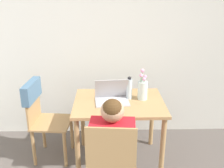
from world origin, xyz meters
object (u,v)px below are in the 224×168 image
object	(u,v)px
chair_occupied	(112,167)
person_seated	(113,139)
chair_spare	(40,108)
flower_vase	(143,89)
water_bottle	(129,89)
laptop	(112,96)

from	to	relation	value
chair_occupied	person_seated	size ratio (longest dim) A/B	0.86
chair_spare	person_seated	xyz separation A→B (m)	(0.77, -0.70, 0.05)
flower_vase	water_bottle	xyz separation A→B (m)	(-0.14, 0.01, 0.00)
laptop	water_bottle	distance (m)	0.20
chair_spare	laptop	distance (m)	0.80
chair_occupied	chair_spare	size ratio (longest dim) A/B	0.99
chair_occupied	chair_spare	xyz separation A→B (m)	(-0.76, 0.81, 0.14)
flower_vase	laptop	bearing A→B (deg)	-172.31
laptop	water_bottle	xyz separation A→B (m)	(0.18, 0.06, 0.06)
chair_occupied	flower_vase	size ratio (longest dim) A/B	2.73
chair_spare	water_bottle	world-z (taller)	water_bottle
water_bottle	laptop	bearing A→B (deg)	-162.75
chair_occupied	person_seated	bearing A→B (deg)	-90.00
chair_spare	flower_vase	world-z (taller)	flower_vase
flower_vase	chair_spare	bearing A→B (deg)	177.77
chair_occupied	person_seated	world-z (taller)	person_seated
chair_spare	laptop	world-z (taller)	laptop
chair_spare	person_seated	bearing A→B (deg)	-127.15
chair_occupied	flower_vase	world-z (taller)	flower_vase
person_seated	chair_spare	bearing A→B (deg)	-37.57
person_seated	chair_occupied	bearing A→B (deg)	90.00
water_bottle	person_seated	bearing A→B (deg)	-105.86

